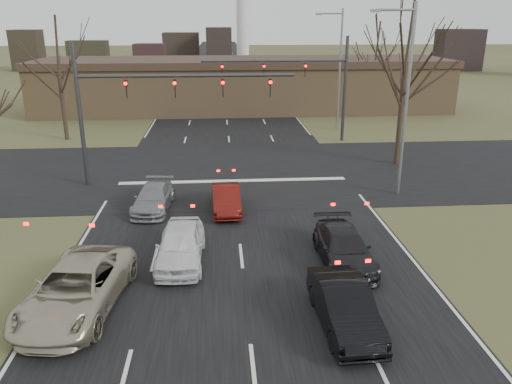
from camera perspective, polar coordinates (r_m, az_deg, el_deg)
ground at (r=17.92m, az=-1.23°, el=-11.61°), size 360.00×360.00×0.00m
road_main at (r=75.94m, az=-3.79°, el=12.18°), size 14.00×300.00×0.02m
road_cross at (r=31.73m, az=-2.73°, el=2.37°), size 200.00×14.00×0.02m
building at (r=53.84m, az=-1.36°, el=12.21°), size 42.40×10.40×5.30m
mast_arm_near at (r=29.01m, az=-13.32°, el=10.54°), size 12.12×0.24×8.00m
mast_arm_far at (r=39.22m, az=6.09°, el=12.98°), size 11.12×0.24×8.00m
streetlight_right_near at (r=27.37m, az=16.57°, el=10.87°), size 2.34×0.25×10.00m
streetlight_right_far at (r=43.71m, az=9.35°, el=14.21°), size 2.34×0.25×10.00m
tree_right_near at (r=33.52m, az=17.11°, el=17.90°), size 6.90×6.90×11.50m
tree_left_far at (r=42.22m, az=-21.96°, el=15.36°), size 5.70×5.70×9.50m
tree_right_far at (r=52.84m, az=13.61°, el=16.24°), size 5.40×5.40×9.00m
car_silver_suv at (r=17.69m, az=-19.85°, el=-10.34°), size 3.38×6.01×1.59m
car_white_sedan at (r=19.98m, az=-8.63°, el=-5.96°), size 1.90×4.49×1.51m
car_black_hatch at (r=16.15m, az=10.09°, el=-12.74°), size 1.69×4.38×1.42m
car_charcoal_sedan at (r=19.98m, az=10.02°, el=-6.31°), size 1.90×4.63×1.34m
car_grey_ahead at (r=25.70m, az=-11.65°, el=-0.69°), size 2.03×4.34×1.23m
car_red_ahead at (r=25.05m, az=-3.42°, el=-0.78°), size 1.45×3.90×1.27m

